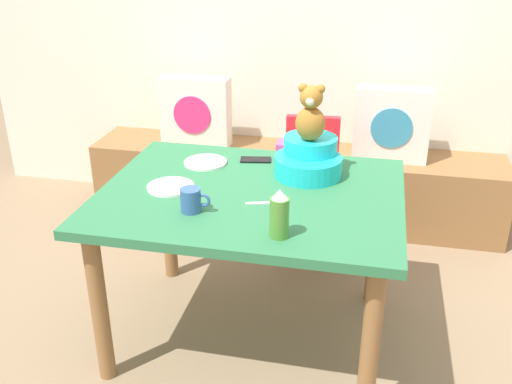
{
  "coord_description": "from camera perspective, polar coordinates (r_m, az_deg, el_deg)",
  "views": [
    {
      "loc": [
        0.48,
        -2.14,
        1.75
      ],
      "look_at": [
        0.0,
        0.1,
        0.69
      ],
      "focal_mm": 40.4,
      "sensor_mm": 36.0,
      "label": 1
    }
  ],
  "objects": [
    {
      "name": "coffee_mug",
      "position": [
        2.24,
        -6.42,
        -0.81
      ],
      "size": [
        0.12,
        0.08,
        0.09
      ],
      "color": "#335999",
      "rests_on": "dining_table"
    },
    {
      "name": "infant_seat_teal",
      "position": [
        2.57,
        5.25,
        3.29
      ],
      "size": [
        0.3,
        0.33,
        0.16
      ],
      "color": "#1AC0CD",
      "rests_on": "dining_table"
    },
    {
      "name": "cell_phone",
      "position": [
        2.73,
        -0.03,
        3.21
      ],
      "size": [
        0.15,
        0.09,
        0.01
      ],
      "primitive_type": "cube",
      "rotation": [
        0.0,
        0.0,
        1.75
      ],
      "color": "black",
      "rests_on": "dining_table"
    },
    {
      "name": "book_stack",
      "position": [
        3.64,
        3.71,
        4.51
      ],
      "size": [
        0.2,
        0.14,
        0.05
      ],
      "primitive_type": "cube",
      "color": "#A74FAB",
      "rests_on": "window_bench"
    },
    {
      "name": "window_bench",
      "position": [
        3.74,
        3.7,
        0.8
      ],
      "size": [
        2.6,
        0.44,
        0.46
      ],
      "primitive_type": "cube",
      "color": "olive",
      "rests_on": "ground_plane"
    },
    {
      "name": "teddy_bear",
      "position": [
        2.5,
        5.43,
        7.69
      ],
      "size": [
        0.13,
        0.12,
        0.25
      ],
      "color": "#AC6F2A",
      "rests_on": "infant_seat_teal"
    },
    {
      "name": "pillow_floral_right",
      "position": [
        3.53,
        13.27,
        6.52
      ],
      "size": [
        0.44,
        0.15,
        0.44
      ],
      "color": "white",
      "rests_on": "window_bench"
    },
    {
      "name": "ketchup_bottle",
      "position": [
        2.03,
        2.32,
        -2.25
      ],
      "size": [
        0.07,
        0.07,
        0.18
      ],
      "color": "#4C8C33",
      "rests_on": "dining_table"
    },
    {
      "name": "highchair",
      "position": [
        3.21,
        5.42,
        2.2
      ],
      "size": [
        0.34,
        0.47,
        0.79
      ],
      "color": "red",
      "rests_on": "ground_plane"
    },
    {
      "name": "back_wall",
      "position": [
        3.71,
        4.85,
        17.8
      ],
      "size": [
        4.4,
        0.1,
        2.6
      ],
      "primitive_type": "cube",
      "color": "silver",
      "rests_on": "ground_plane"
    },
    {
      "name": "dining_table",
      "position": [
        2.46,
        -0.49,
        -2.02
      ],
      "size": [
        1.26,
        0.99,
        0.74
      ],
      "color": "#2D7247",
      "rests_on": "ground_plane"
    },
    {
      "name": "ground_plane",
      "position": [
        2.81,
        -0.44,
        -13.75
      ],
      "size": [
        8.0,
        8.0,
        0.0
      ],
      "primitive_type": "plane",
      "color": "#8C7256"
    },
    {
      "name": "pillow_floral_left",
      "position": [
        3.7,
        -6.01,
        7.9
      ],
      "size": [
        0.44,
        0.15,
        0.44
      ],
      "color": "white",
      "rests_on": "window_bench"
    },
    {
      "name": "table_fork",
      "position": [
        2.3,
        1.06,
        -1.09
      ],
      "size": [
        0.17,
        0.07,
        0.01
      ],
      "primitive_type": "cube",
      "rotation": [
        0.0,
        0.0,
        1.87
      ],
      "color": "silver",
      "rests_on": "dining_table"
    },
    {
      "name": "dinner_plate_near",
      "position": [
        2.46,
        -8.46,
        0.5
      ],
      "size": [
        0.2,
        0.2,
        0.01
      ],
      "primitive_type": "cylinder",
      "color": "white",
      "rests_on": "dining_table"
    },
    {
      "name": "dinner_plate_far",
      "position": [
        2.7,
        -5.03,
        2.94
      ],
      "size": [
        0.2,
        0.2,
        0.01
      ],
      "primitive_type": "cylinder",
      "color": "white",
      "rests_on": "dining_table"
    }
  ]
}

